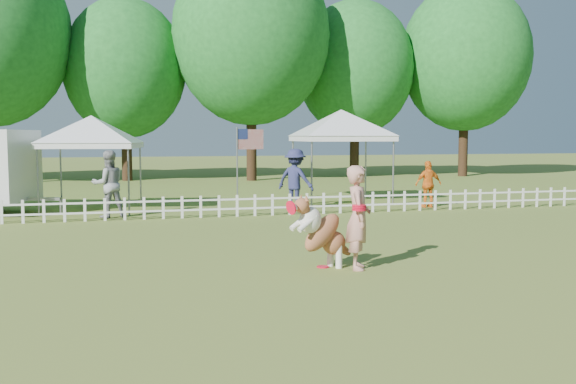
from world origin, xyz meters
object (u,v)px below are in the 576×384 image
object	(u,v)px
canopy_tent_right	(341,157)
spectator_b	(295,179)
dog	(323,232)
flag_pole	(237,171)
frisbee_on_turf	(323,267)
spectator_a	(108,184)
handler	(358,217)
spectator_c	(428,184)
canopy_tent_left	(92,164)

from	to	relation	value
canopy_tent_right	spectator_b	world-z (taller)	canopy_tent_right
dog	flag_pole	world-z (taller)	flag_pole
dog	flag_pole	distance (m)	7.94
spectator_b	frisbee_on_turf	bearing A→B (deg)	122.69
dog	canopy_tent_right	xyz separation A→B (m)	(3.94, 10.32, 0.90)
canopy_tent_right	spectator_a	distance (m)	7.87
handler	spectator_a	distance (m)	9.10
spectator_a	spectator_c	bearing A→B (deg)	165.33
handler	canopy_tent_right	xyz separation A→B (m)	(3.37, 10.45, 0.65)
handler	dog	distance (m)	0.63
canopy_tent_left	spectator_c	size ratio (longest dim) A/B	1.90
frisbee_on_turf	spectator_a	distance (m)	8.68
canopy_tent_left	spectator_c	distance (m)	10.20
spectator_a	spectator_b	size ratio (longest dim) A/B	1.00
handler	spectator_a	world-z (taller)	spectator_a
flag_pole	spectator_c	distance (m)	6.04
spectator_b	flag_pole	bearing A→B (deg)	63.38
frisbee_on_turf	flag_pole	bearing A→B (deg)	90.42
handler	spectator_c	distance (m)	9.80
frisbee_on_turf	canopy_tent_left	bearing A→B (deg)	112.95
handler	flag_pole	size ratio (longest dim) A/B	0.70
dog	frisbee_on_turf	world-z (taller)	dog
canopy_tent_right	handler	bearing A→B (deg)	-105.29
flag_pole	frisbee_on_turf	bearing A→B (deg)	-110.27
canopy_tent_left	spectator_b	size ratio (longest dim) A/B	1.50
frisbee_on_turf	canopy_tent_right	bearing A→B (deg)	69.07
canopy_tent_left	spectator_b	xyz separation A→B (m)	(5.89, -1.19, -0.46)
dog	spectator_b	world-z (taller)	spectator_b
spectator_b	handler	bearing A→B (deg)	126.42
handler	frisbee_on_turf	world-z (taller)	handler
canopy_tent_right	spectator_a	bearing A→B (deg)	-160.07
handler	spectator_c	world-z (taller)	handler
canopy_tent_right	flag_pole	xyz separation A→B (m)	(-3.95, -2.41, -0.28)
canopy_tent_left	spectator_c	world-z (taller)	canopy_tent_left
spectator_b	spectator_c	size ratio (longest dim) A/B	1.26
frisbee_on_turf	canopy_tent_left	distance (m)	10.52
canopy_tent_left	spectator_a	size ratio (longest dim) A/B	1.51
dog	canopy_tent_left	world-z (taller)	canopy_tent_left
canopy_tent_left	handler	bearing A→B (deg)	-55.68
frisbee_on_turf	canopy_tent_right	distance (m)	11.01
canopy_tent_right	spectator_b	distance (m)	2.79
spectator_c	spectator_b	bearing A→B (deg)	-5.68
dog	flag_pole	bearing A→B (deg)	67.00
canopy_tent_left	spectator_b	world-z (taller)	canopy_tent_left
canopy_tent_left	flag_pole	world-z (taller)	canopy_tent_left
canopy_tent_left	flag_pole	distance (m)	4.41
canopy_tent_right	frisbee_on_turf	bearing A→B (deg)	-108.35
flag_pole	spectator_b	world-z (taller)	flag_pole
handler	spectator_a	xyz separation A→B (m)	(-4.12, 8.11, 0.05)
flag_pole	dog	bearing A→B (deg)	-110.58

